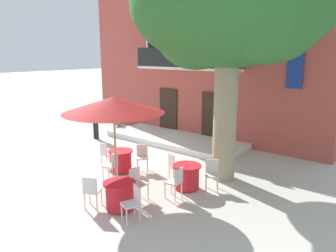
{
  "coord_description": "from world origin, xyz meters",
  "views": [
    {
      "loc": [
        8.5,
        -7.69,
        4.06
      ],
      "look_at": [
        0.74,
        1.77,
        1.3
      ],
      "focal_mm": 34.85,
      "sensor_mm": 36.0,
      "label": 1
    }
  ],
  "objects": [
    {
      "name": "cafe_chair_near_tree_0",
      "position": [
        0.87,
        0.18,
        0.53
      ],
      "size": [
        0.57,
        0.57,
        0.91
      ],
      "color": "silver",
      "rests_on": "ground"
    },
    {
      "name": "ground_planter_left",
      "position": [
        -4.2,
        3.69,
        0.39
      ],
      "size": [
        0.34,
        0.34,
        0.7
      ],
      "color": "slate",
      "rests_on": "ground"
    },
    {
      "name": "cafe_table_near_tree",
      "position": [
        0.39,
        -0.4,
        0.39
      ],
      "size": [
        0.86,
        0.86,
        0.76
      ],
      "color": "red",
      "rests_on": "ground"
    },
    {
      "name": "cafe_chair_middle_2",
      "position": [
        2.39,
        -1.59,
        0.53
      ],
      "size": [
        0.41,
        0.41,
        0.91
      ],
      "color": "silver",
      "rests_on": "ground"
    },
    {
      "name": "cafe_chair_near_tree_2",
      "position": [
        0.72,
        -1.08,
        0.53
      ],
      "size": [
        0.51,
        0.51,
        0.91
      ],
      "color": "silver",
      "rests_on": "ground"
    },
    {
      "name": "cafe_chair_front_2",
      "position": [
        2.35,
        0.13,
        0.53
      ],
      "size": [
        0.54,
        0.54,
        0.91
      ],
      "color": "silver",
      "rests_on": "ground"
    },
    {
      "name": "ground_plane",
      "position": [
        0.0,
        0.0,
        0.0
      ],
      "size": [
        120.0,
        120.0,
        0.0
      ],
      "primitive_type": "plane",
      "color": "beige"
    },
    {
      "name": "cafe_chair_middle_1",
      "position": [
        3.2,
        -2.56,
        0.53
      ],
      "size": [
        0.52,
        0.52,
        0.91
      ],
      "color": "silver",
      "rests_on": "ground"
    },
    {
      "name": "cafe_table_middle",
      "position": [
        2.47,
        -2.34,
        0.39
      ],
      "size": [
        0.86,
        0.86,
        0.76
      ],
      "color": "red",
      "rests_on": "ground"
    },
    {
      "name": "cafe_umbrella",
      "position": [
        1.54,
        -1.63,
        2.61
      ],
      "size": [
        2.9,
        2.9,
        2.85
      ],
      "color": "#997A56",
      "rests_on": "ground"
    },
    {
      "name": "plane_tree",
      "position": [
        3.36,
        1.38,
        5.31
      ],
      "size": [
        6.38,
        5.61,
        7.34
      ],
      "color": "gray",
      "rests_on": "ground"
    },
    {
      "name": "building_facade",
      "position": [
        -0.55,
        6.99,
        3.75
      ],
      "size": [
        13.0,
        5.09,
        7.5
      ],
      "color": "#B24C42",
      "rests_on": "ground"
    },
    {
      "name": "cafe_table_front",
      "position": [
        3.05,
        -0.14,
        0.39
      ],
      "size": [
        0.86,
        0.86,
        0.76
      ],
      "color": "red",
      "rests_on": "ground"
    },
    {
      "name": "pedestrian_near_entrance",
      "position": [
        -3.82,
        1.88,
        0.91
      ],
      "size": [
        0.53,
        0.37,
        1.62
      ],
      "color": "#232328",
      "rests_on": "ground"
    },
    {
      "name": "cafe_chair_middle_0",
      "position": [
        1.86,
        -2.78,
        0.53
      ],
      "size": [
        0.55,
        0.55,
        0.91
      ],
      "color": "silver",
      "rests_on": "ground"
    },
    {
      "name": "cafe_chair_front_1",
      "position": [
        3.64,
        0.34,
        0.53
      ],
      "size": [
        0.55,
        0.55,
        0.91
      ],
      "color": "silver",
      "rests_on": "ground"
    },
    {
      "name": "entrance_step_platform",
      "position": [
        -0.55,
        3.79,
        0.12
      ],
      "size": [
        6.6,
        2.42,
        0.25
      ],
      "primitive_type": "cube",
      "color": "silver",
      "rests_on": "ground"
    },
    {
      "name": "cafe_chair_near_tree_1",
      "position": [
        -0.36,
        -0.41,
        0.53
      ],
      "size": [
        0.43,
        0.43,
        0.91
      ],
      "color": "silver",
      "rests_on": "ground"
    },
    {
      "name": "cafe_chair_front_0",
      "position": [
        3.19,
        -0.88,
        0.53
      ],
      "size": [
        0.43,
        0.43,
        0.91
      ],
      "color": "silver",
      "rests_on": "ground"
    }
  ]
}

